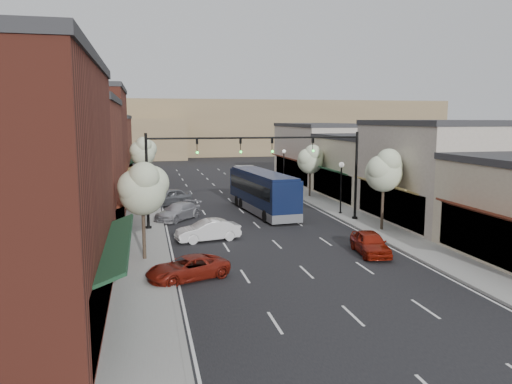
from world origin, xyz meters
TOP-DOWN VIEW (x-y plane):
  - ground at (0.00, 0.00)m, footprint 160.00×160.00m
  - sidewalk_left at (-8.40, 18.50)m, footprint 2.80×73.00m
  - sidewalk_right at (8.40, 18.50)m, footprint 2.80×73.00m
  - curb_left at (-7.00, 18.50)m, footprint 0.25×73.00m
  - curb_right at (7.00, 18.50)m, footprint 0.25×73.00m
  - bldg_left_midnear at (-14.23, 6.00)m, footprint 10.14×14.10m
  - bldg_left_midfar at (-14.24, 20.00)m, footprint 10.14×14.10m
  - bldg_left_far at (-14.22, 36.00)m, footprint 10.14×18.10m
  - bldg_right_midnear at (13.72, 6.00)m, footprint 9.14×12.10m
  - bldg_right_midfar at (13.70, 18.00)m, footprint 9.14×12.10m
  - bldg_right_far at (13.71, 32.00)m, footprint 9.14×16.10m
  - hill_far at (0.00, 90.00)m, footprint 120.00×30.00m
  - hill_near at (-25.00, 78.00)m, footprint 50.00×20.00m
  - signal_mast_right at (5.62, 8.00)m, footprint 8.22×0.46m
  - signal_mast_left at (-5.62, 8.00)m, footprint 8.22×0.46m
  - tree_right_near at (8.35, 3.94)m, footprint 2.85×2.65m
  - tree_right_far at (8.35, 19.94)m, footprint 2.85×2.65m
  - tree_left_near at (-8.25, -0.06)m, footprint 2.85×2.65m
  - tree_left_far at (-8.25, 25.94)m, footprint 2.85×2.65m
  - lamp_post_near at (7.80, 10.50)m, footprint 0.44×0.44m
  - lamp_post_far at (7.80, 28.00)m, footprint 0.44×0.44m
  - coach_bus at (1.62, 12.85)m, footprint 3.69×11.68m
  - red_hatchback at (4.79, -1.50)m, footprint 2.14×4.23m
  - parked_car_a at (-6.20, -3.83)m, footprint 4.61×3.30m
  - parked_car_b at (-4.20, 3.96)m, footprint 4.43×2.24m
  - parked_car_c at (-5.66, 11.32)m, footprint 4.40×4.71m
  - parked_car_d at (-6.15, 18.09)m, footprint 4.95×4.14m

SIDE VIEW (x-z plane):
  - ground at x=0.00m, z-range 0.00..0.00m
  - curb_left at x=-7.00m, z-range -0.01..0.16m
  - curb_right at x=7.00m, z-range -0.01..0.16m
  - sidewalk_left at x=-8.40m, z-range 0.00..0.15m
  - sidewalk_right at x=8.40m, z-range 0.00..0.15m
  - parked_car_a at x=-6.20m, z-range 0.00..1.17m
  - parked_car_c at x=-5.66m, z-range 0.00..1.33m
  - red_hatchback at x=4.79m, z-range 0.00..1.38m
  - parked_car_b at x=-4.20m, z-range 0.00..1.39m
  - parked_car_d at x=-6.15m, z-range 0.00..1.60m
  - coach_bus at x=1.62m, z-range 0.08..3.59m
  - lamp_post_near at x=7.80m, z-range 0.79..5.23m
  - lamp_post_far at x=7.80m, z-range 0.79..5.23m
  - bldg_right_midfar at x=13.70m, z-range -0.03..6.37m
  - bldg_right_far at x=13.71m, z-range -0.04..7.36m
  - bldg_right_midnear at x=13.72m, z-range -0.04..7.86m
  - tree_right_far at x=8.35m, z-range 1.28..6.70m
  - hill_near at x=-25.00m, z-range 0.00..8.00m
  - bldg_left_far at x=-14.22m, z-range -0.04..8.36m
  - tree_left_near at x=-8.25m, z-range 1.38..7.07m
  - tree_right_near at x=8.35m, z-range 1.47..7.43m
  - tree_left_far at x=-8.25m, z-range 1.54..7.67m
  - signal_mast_right at x=5.62m, z-range 1.12..8.12m
  - signal_mast_left at x=-5.62m, z-range 1.12..8.12m
  - bldg_left_midnear at x=-14.23m, z-range -0.04..9.36m
  - bldg_left_midfar at x=-14.24m, z-range -0.05..10.85m
  - hill_far at x=0.00m, z-range 0.00..12.00m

